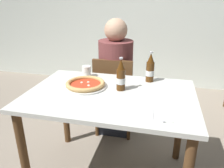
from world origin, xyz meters
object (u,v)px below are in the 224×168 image
(diner_seated, at_px, (116,81))
(pizza_margherita_near, at_px, (85,84))
(paper_cup, at_px, (87,71))
(chair_behind_table, at_px, (115,92))
(beer_bottle_left, at_px, (150,69))
(dining_table_main, at_px, (110,107))
(napkin_with_cutlery, at_px, (156,113))
(beer_bottle_center, at_px, (121,77))

(diner_seated, distance_m, pizza_margherita_near, 0.63)
(pizza_margherita_near, relative_size, paper_cup, 3.41)
(chair_behind_table, relative_size, beer_bottle_left, 3.44)
(chair_behind_table, bearing_deg, dining_table_main, 98.67)
(dining_table_main, distance_m, beer_bottle_left, 0.45)
(chair_behind_table, height_order, pizza_margherita_near, chair_behind_table)
(napkin_with_cutlery, bearing_deg, beer_bottle_center, 131.69)
(chair_behind_table, relative_size, pizza_margherita_near, 2.62)
(dining_table_main, relative_size, diner_seated, 0.99)
(pizza_margherita_near, bearing_deg, napkin_with_cutlery, -28.44)
(beer_bottle_center, bearing_deg, chair_behind_table, 107.31)
(napkin_with_cutlery, bearing_deg, pizza_margherita_near, 151.56)
(diner_seated, height_order, napkin_with_cutlery, diner_seated)
(dining_table_main, relative_size, beer_bottle_center, 4.86)
(chair_behind_table, relative_size, beer_bottle_center, 3.44)
(dining_table_main, bearing_deg, paper_cup, 134.33)
(beer_bottle_center, bearing_deg, beer_bottle_left, 49.33)
(diner_seated, relative_size, beer_bottle_left, 4.89)
(beer_bottle_center, xyz_separation_m, paper_cup, (-0.34, 0.21, -0.06))
(beer_bottle_center, distance_m, napkin_with_cutlery, 0.42)
(dining_table_main, distance_m, diner_seated, 0.67)
(dining_table_main, distance_m, chair_behind_table, 0.64)
(pizza_margherita_near, relative_size, beer_bottle_center, 1.31)
(pizza_margherita_near, distance_m, beer_bottle_left, 0.53)
(chair_behind_table, bearing_deg, napkin_with_cutlery, 116.37)
(diner_seated, height_order, beer_bottle_center, diner_seated)
(diner_seated, bearing_deg, paper_cup, -114.72)
(dining_table_main, relative_size, chair_behind_table, 1.41)
(dining_table_main, bearing_deg, beer_bottle_center, 51.73)
(beer_bottle_left, distance_m, paper_cup, 0.54)
(beer_bottle_center, height_order, napkin_with_cutlery, beer_bottle_center)
(chair_behind_table, distance_m, pizza_margherita_near, 0.63)
(beer_bottle_left, bearing_deg, napkin_with_cutlery, -81.63)
(chair_behind_table, distance_m, beer_bottle_center, 0.67)
(diner_seated, xyz_separation_m, pizza_margherita_near, (-0.10, -0.59, 0.19))
(paper_cup, bearing_deg, pizza_margherita_near, -72.93)
(paper_cup, bearing_deg, napkin_with_cutlery, -40.12)
(diner_seated, relative_size, napkin_with_cutlery, 5.81)
(diner_seated, distance_m, beer_bottle_left, 0.58)
(napkin_with_cutlery, bearing_deg, chair_behind_table, 117.58)
(beer_bottle_center, relative_size, napkin_with_cutlery, 1.19)
(beer_bottle_left, bearing_deg, diner_seated, 135.26)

